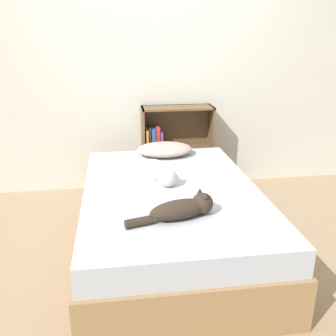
# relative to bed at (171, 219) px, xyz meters

# --- Properties ---
(ground_plane) EXTENTS (8.00, 8.00, 0.00)m
(ground_plane) POSITION_rel_bed_xyz_m (0.00, 0.00, -0.26)
(ground_plane) COLOR #997F60
(wall_back) EXTENTS (8.00, 0.06, 2.50)m
(wall_back) POSITION_rel_bed_xyz_m (0.00, 1.36, 0.99)
(wall_back) COLOR silver
(wall_back) RESTS_ON ground_plane
(bed) EXTENTS (1.30, 1.95, 0.52)m
(bed) POSITION_rel_bed_xyz_m (0.00, 0.00, 0.00)
(bed) COLOR #99754C
(bed) RESTS_ON ground_plane
(pillow) EXTENTS (0.51, 0.36, 0.12)m
(pillow) POSITION_rel_bed_xyz_m (0.06, 0.77, 0.32)
(pillow) COLOR #B29E8E
(pillow) RESTS_ON bed
(cat_light) EXTENTS (0.25, 0.63, 0.16)m
(cat_light) POSITION_rel_bed_xyz_m (-0.06, 0.17, 0.33)
(cat_light) COLOR beige
(cat_light) RESTS_ON bed
(cat_dark) EXTENTS (0.56, 0.25, 0.16)m
(cat_dark) POSITION_rel_bed_xyz_m (0.01, -0.48, 0.32)
(cat_dark) COLOR #33281E
(cat_dark) RESTS_ON bed
(bookshelf) EXTENTS (0.73, 0.26, 0.89)m
(bookshelf) POSITION_rel_bed_xyz_m (0.21, 1.23, 0.21)
(bookshelf) COLOR brown
(bookshelf) RESTS_ON ground_plane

